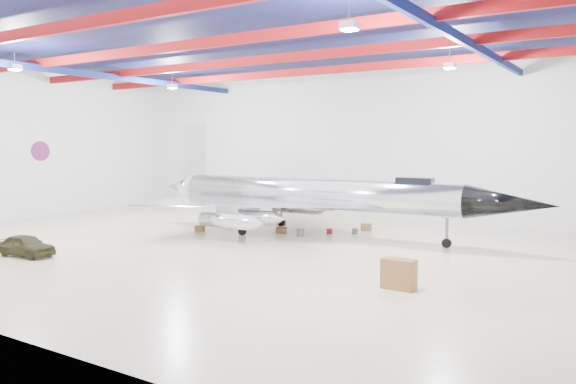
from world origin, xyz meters
The scene contains 17 objects.
floor centered at (0.00, 0.00, 0.00)m, with size 40.00×40.00×0.00m, color #BFB398.
wall_back centered at (0.00, 15.00, 5.50)m, with size 40.00×40.00×0.00m, color silver.
wall_left centered at (-20.00, 0.00, 5.50)m, with size 30.00×30.00×0.00m, color silver.
ceiling centered at (0.00, 0.00, 11.00)m, with size 40.00×40.00×0.00m, color #0A0F38.
ceiling_structure centered at (0.00, 0.00, 10.32)m, with size 39.50×29.50×1.08m.
wall_roundel centered at (-19.94, 2.00, 5.00)m, with size 1.50×1.50×0.10m, color #B21414.
jet_aircraft centered at (1.96, 5.40, 2.28)m, with size 25.49×14.90×6.95m.
jeep centered at (-6.80, -7.80, 0.55)m, with size 1.29×3.20×1.09m, color #312F18.
desk centered at (11.16, -3.86, 0.59)m, with size 1.28×0.64×1.18m, color brown.
crate_ply centered at (-4.71, 2.74, 0.19)m, with size 0.54×0.43×0.38m, color olive.
toolbox_red centered at (-1.77, 7.81, 0.16)m, with size 0.45×0.36×0.31m, color maroon.
engine_drum centered at (1.66, 4.57, 0.20)m, with size 0.45×0.45×0.41m, color #59595B.
parts_bin centered at (4.08, 8.71, 0.23)m, with size 0.65×0.52×0.45m, color olive.
crate_small centered at (-4.63, 5.50, 0.14)m, with size 0.39×0.31×0.27m, color #59595B.
tool_chest centered at (2.70, 6.32, 0.17)m, with size 0.37×0.37×0.34m, color maroon.
oil_barrel centered at (0.04, 4.94, 0.19)m, with size 0.56×0.45×0.39m, color olive.
spares_box centered at (3.97, 7.28, 0.17)m, with size 0.37×0.37×0.33m, color #59595B.
Camera 1 is at (18.90, -24.04, 5.61)m, focal length 35.00 mm.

